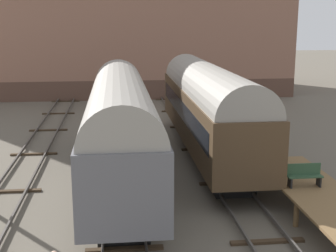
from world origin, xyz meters
name	(u,v)px	position (x,y,z in m)	size (l,w,h in m)	color
ground_plane	(123,214)	(0.00, 0.00, 0.00)	(200.00, 200.00, 0.00)	#60594C
track_middle	(123,211)	(0.00, 0.00, 0.14)	(2.60, 60.00, 0.26)	#4C4742
track_right	(244,206)	(4.91, 0.00, 0.14)	(2.60, 60.00, 0.26)	#4C4742
train_car_grey	(120,122)	(0.00, 3.85, 2.92)	(3.01, 16.53, 5.15)	black
train_car_brown	(208,104)	(4.91, 7.98, 2.92)	(3.01, 17.26, 5.14)	black
station_platform	(326,201)	(7.51, -1.82, 0.96)	(2.57, 10.92, 1.05)	brown
bench	(304,174)	(7.19, -0.42, 1.54)	(1.40, 0.40, 0.91)	#2D4C33
warehouse_building	(106,2)	(-0.99, 34.31, 9.43)	(36.98, 14.08, 18.86)	brown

